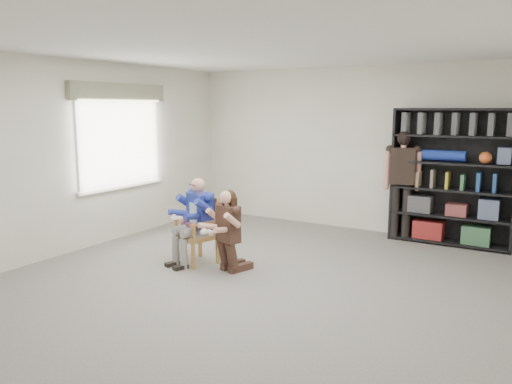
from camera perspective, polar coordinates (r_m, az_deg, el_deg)
The scene contains 8 objects.
room_shell at distance 5.65m, azimuth -1.38°, elevation 2.45°, with size 6.00×7.00×2.80m, color beige, non-canonical shape.
floor at distance 5.99m, azimuth -1.32°, elevation -10.95°, with size 6.00×7.00×0.01m, color #66625E.
window_left at distance 8.28m, azimuth -15.18°, elevation 6.00°, with size 0.16×2.00×1.75m, color silver, non-canonical shape.
armchair at distance 6.85m, azimuth -6.84°, elevation -4.38°, with size 0.53×0.51×0.91m, color #A26C42, non-canonical shape.
seated_man at distance 6.82m, azimuth -6.86°, elevation -3.27°, with size 0.51×0.71×1.18m, color #283C91, non-canonical shape.
kneeling_woman at distance 6.41m, azimuth -3.38°, elevation -4.52°, with size 0.46×0.73×1.08m, color #3A241C, non-canonical shape.
bookshelf at distance 8.20m, azimuth 21.51°, elevation 1.55°, with size 1.80×0.38×2.10m, color black, non-canonical shape.
standing_man at distance 8.27m, azimuth 16.31°, elevation 0.66°, with size 0.54×0.30×1.74m, color black, non-canonical shape.
Camera 1 is at (2.99, -4.75, 2.11)m, focal length 35.00 mm.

